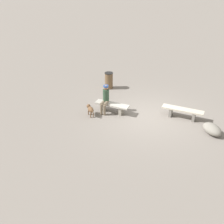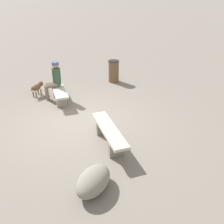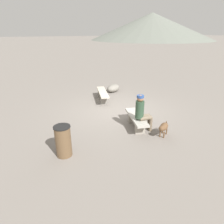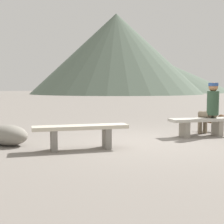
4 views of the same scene
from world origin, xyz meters
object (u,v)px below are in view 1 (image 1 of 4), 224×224
Objects in this scene: boulder at (212,129)px; bench_left at (183,111)px; bench_right at (112,106)px; trash_bin at (109,80)px; dog at (90,109)px; seated_person at (105,97)px.

bench_left is at bearing -42.74° from boulder.
bench_right is 1.85× the size of trash_bin.
bench_left is at bearing -166.03° from bench_right.
bench_left is at bearing 145.94° from trash_bin.
dog is 5.40m from boulder.
seated_person is (0.32, 0.02, 0.44)m from bench_right.
seated_person reaches higher than dog.
boulder is at bearing 143.75° from trash_bin.
bench_left reaches higher than bench_right.
dog is 3.25m from trash_bin.
bench_right is at bearing -13.15° from boulder.
dog is at bearing 41.18° from bench_right.
bench_right is 2.83m from trash_bin.
bench_left is 1.13× the size of bench_right.
boulder is (-5.37, 0.54, -0.12)m from dog.
trash_bin is (-0.22, -3.24, 0.12)m from dog.
trash_bin is (0.71, -2.74, 0.14)m from bench_right.
boulder is at bearing 177.62° from seated_person.
seated_person reaches higher than trash_bin.
seated_person reaches higher than bench_right.
dog reaches higher than bench_left.
bench_left is 1.62m from boulder.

